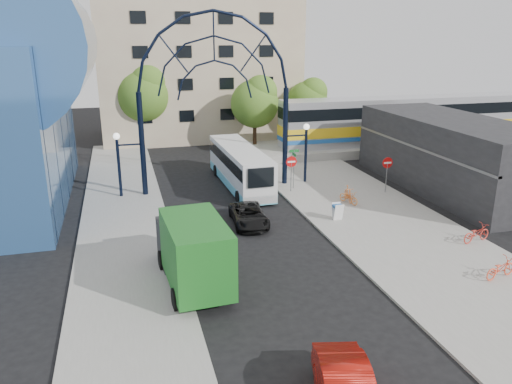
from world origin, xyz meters
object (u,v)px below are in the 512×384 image
object	(u,v)px
do_not_enter_sign	(387,166)
black_suv	(249,215)
green_truck	(192,250)
bike_near_b	(348,194)
stop_sign	(291,165)
gateway_arch	(214,66)
sandwich_board	(338,209)
tree_north_b	(144,92)
tree_north_a	(256,101)
train_car	(409,119)
city_bus	(240,166)
tree_north_c	(309,100)
bike_near_a	(349,197)
bike_far_c	(500,268)
street_name_sign	(294,161)
bike_far_a	(476,233)

from	to	relation	value
do_not_enter_sign	black_suv	size ratio (longest dim) A/B	0.61
green_truck	bike_near_b	size ratio (longest dim) A/B	3.88
do_not_enter_sign	stop_sign	bearing A→B (deg)	162.12
gateway_arch	green_truck	bearing A→B (deg)	-105.50
stop_sign	sandwich_board	distance (m)	6.20
tree_north_b	bike_near_b	bearing A→B (deg)	-61.20
stop_sign	green_truck	xyz separation A→B (m)	(-8.52, -11.41, -0.39)
sandwich_board	bike_near_b	distance (m)	3.60
tree_north_a	black_suv	bearing A→B (deg)	-106.58
train_car	city_bus	size ratio (longest dim) A/B	2.41
tree_north_c	gateway_arch	bearing A→B (deg)	-131.04
black_suv	bike_near_a	size ratio (longest dim) A/B	2.58
do_not_enter_sign	black_suv	bearing A→B (deg)	-163.56
tree_north_c	bike_far_c	world-z (taller)	tree_north_c
tree_north_b	bike_near_b	world-z (taller)	tree_north_b
sandwich_board	bike_far_c	distance (m)	9.58
gateway_arch	bike_near_b	distance (m)	12.15
train_car	black_suv	size ratio (longest dim) A/B	6.16
street_name_sign	stop_sign	bearing A→B (deg)	-123.64
tree_north_c	green_truck	xyz separation A→B (m)	(-15.84, -27.34, -2.67)
stop_sign	black_suv	bearing A→B (deg)	-130.37
sandwich_board	city_bus	world-z (taller)	city_bus
gateway_arch	tree_north_a	size ratio (longest dim) A/B	1.95
train_car	gateway_arch	bearing A→B (deg)	-158.20
do_not_enter_sign	tree_north_b	bearing A→B (deg)	126.74
bike_near_b	city_bus	bearing A→B (deg)	146.32
street_name_sign	bike_near_b	world-z (taller)	street_name_sign
tree_north_a	bike_far_a	xyz separation A→B (m)	(5.12, -24.93, -4.01)
black_suv	bike_far_a	size ratio (longest dim) A/B	2.24
tree_north_a	black_suv	distance (m)	20.27
gateway_arch	bike_far_a	xyz separation A→B (m)	(11.24, -13.00, -7.96)
stop_sign	do_not_enter_sign	size ratio (longest dim) A/B	1.01
bike_near_a	bike_far_c	xyz separation A→B (m)	(2.01, -11.28, 0.05)
tree_north_a	city_bus	world-z (taller)	tree_north_a
tree_north_b	tree_north_c	xyz separation A→B (m)	(16.00, -2.00, -0.99)
tree_north_c	green_truck	distance (m)	31.71
tree_north_a	green_truck	world-z (taller)	tree_north_a
stop_sign	bike_far_c	size ratio (longest dim) A/B	1.40
do_not_enter_sign	bike_near_b	distance (m)	3.75
gateway_arch	sandwich_board	bearing A→B (deg)	-55.09
do_not_enter_sign	tree_north_c	world-z (taller)	tree_north_c
tree_north_b	black_suv	size ratio (longest dim) A/B	1.96
gateway_arch	city_bus	xyz separation A→B (m)	(1.78, 0.52, -7.07)
bike_near_b	bike_far_a	world-z (taller)	bike_near_b
city_bus	bike_far_a	world-z (taller)	city_bus
bike_far_c	city_bus	bearing A→B (deg)	11.08
gateway_arch	tree_north_b	xyz separation A→B (m)	(-3.88, 15.93, -3.29)
green_truck	black_suv	world-z (taller)	green_truck
train_car	bike_far_c	world-z (taller)	train_car
do_not_enter_sign	sandwich_board	xyz separation A→B (m)	(-5.40, -4.02, -1.23)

